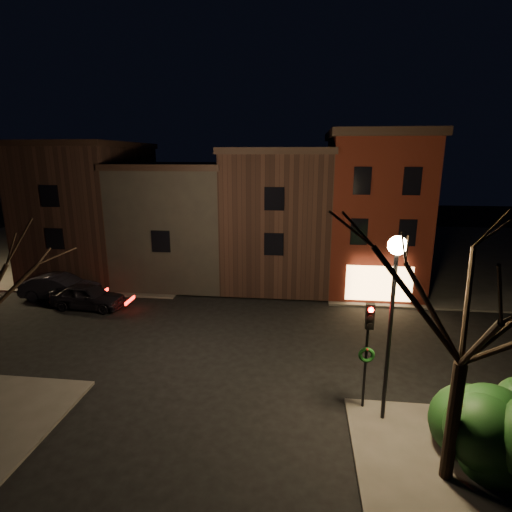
{
  "coord_description": "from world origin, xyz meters",
  "views": [
    {
      "loc": [
        3.23,
        -18.61,
        9.01
      ],
      "look_at": [
        0.51,
        4.4,
        3.2
      ],
      "focal_mm": 28.0,
      "sensor_mm": 36.0,
      "label": 1
    }
  ],
  "objects": [
    {
      "name": "parked_car_a",
      "position": [
        -9.59,
        2.91,
        0.76
      ],
      "size": [
        4.55,
        2.08,
        1.51
      ],
      "primitive_type": "imported",
      "rotation": [
        0.0,
        0.0,
        1.5
      ],
      "color": "black",
      "rests_on": "ground"
    },
    {
      "name": "corner_building",
      "position": [
        8.0,
        9.47,
        5.4
      ],
      "size": [
        6.5,
        8.5,
        10.5
      ],
      "color": "#4B150D",
      "rests_on": "ground"
    },
    {
      "name": "ground",
      "position": [
        0.0,
        0.0,
        0.0
      ],
      "size": [
        120.0,
        120.0,
        0.0
      ],
      "primitive_type": "plane",
      "color": "black",
      "rests_on": "ground"
    },
    {
      "name": "sidewalk_far_left",
      "position": [
        -20.0,
        20.0,
        0.06
      ],
      "size": [
        30.0,
        30.0,
        0.12
      ],
      "primitive_type": "cube",
      "color": "#2D2B28",
      "rests_on": "ground"
    },
    {
      "name": "traffic_signal",
      "position": [
        5.6,
        -5.51,
        2.81
      ],
      "size": [
        0.58,
        0.38,
        4.05
      ],
      "color": "black",
      "rests_on": "sidewalk_near_right"
    },
    {
      "name": "street_lamp_near",
      "position": [
        6.2,
        -6.0,
        5.18
      ],
      "size": [
        0.6,
        0.6,
        6.48
      ],
      "color": "black",
      "rests_on": "sidewalk_near_right"
    },
    {
      "name": "bare_tree_right",
      "position": [
        7.5,
        -8.5,
        6.15
      ],
      "size": [
        6.4,
        6.4,
        8.5
      ],
      "color": "black",
      "rests_on": "sidewalk_near_right"
    },
    {
      "name": "sidewalk_far_right",
      "position": [
        20.0,
        20.0,
        0.06
      ],
      "size": [
        30.0,
        30.0,
        0.12
      ],
      "primitive_type": "cube",
      "color": "#2D2B28",
      "rests_on": "ground"
    },
    {
      "name": "parked_car_b",
      "position": [
        -12.12,
        4.12,
        0.82
      ],
      "size": [
        4.99,
        1.85,
        1.63
      ],
      "primitive_type": "imported",
      "rotation": [
        0.0,
        0.0,
        1.55
      ],
      "color": "black",
      "rests_on": "ground"
    },
    {
      "name": "row_building_a",
      "position": [
        1.5,
        10.5,
        4.83
      ],
      "size": [
        7.3,
        10.3,
        9.4
      ],
      "color": "black",
      "rests_on": "ground"
    },
    {
      "name": "row_building_b",
      "position": [
        -5.75,
        10.5,
        4.33
      ],
      "size": [
        7.8,
        10.3,
        8.4
      ],
      "color": "black",
      "rests_on": "ground"
    },
    {
      "name": "row_building_c",
      "position": [
        -13.0,
        10.5,
        5.08
      ],
      "size": [
        7.3,
        10.3,
        9.9
      ],
      "color": "black",
      "rests_on": "ground"
    }
  ]
}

